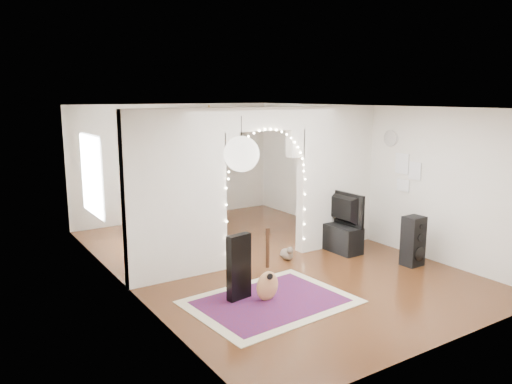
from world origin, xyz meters
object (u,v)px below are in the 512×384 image
media_console (338,237)px  bookcase (167,192)px  acoustic_guitar (267,274)px  dining_chair_right (180,216)px  dining_table (170,204)px  floor_speaker (413,241)px  dining_chair_left (208,224)px

media_console → bookcase: size_ratio=0.71×
acoustic_guitar → dining_chair_right: acoustic_guitar is taller
bookcase → dining_table: bearing=-109.6°
floor_speaker → dining_chair_right: bearing=115.1°
media_console → acoustic_guitar: bearing=-153.5°
dining_table → dining_chair_right: (0.49, 0.61, -0.45)m
bookcase → dining_table: (-0.44, -1.21, -0.02)m
dining_chair_left → dining_table: bearing=132.7°
media_console → dining_chair_right: media_console is taller
dining_chair_right → dining_chair_left: bearing=-91.7°
media_console → dining_chair_left: 2.78m
acoustic_guitar → dining_table: 3.86m
dining_chair_right → floor_speaker: bearing=-78.7°
acoustic_guitar → dining_chair_left: 3.67m
acoustic_guitar → dining_chair_left: (0.89, 3.55, -0.16)m
media_console → dining_chair_right: 3.67m
floor_speaker → media_console: size_ratio=0.86×
dining_table → floor_speaker: bearing=-63.9°
dining_chair_right → dining_table: bearing=-144.1°
bookcase → dining_chair_right: 0.76m
floor_speaker → bookcase: (-2.33, 5.16, 0.28)m
floor_speaker → media_console: bearing=108.5°
media_console → dining_table: dining_table is taller
floor_speaker → bookcase: 5.67m
acoustic_guitar → floor_speaker: 2.96m
media_console → bookcase: 4.25m
acoustic_guitar → bookcase: size_ratio=0.64×
acoustic_guitar → media_console: size_ratio=0.91×
dining_chair_left → dining_chair_right: size_ratio=0.99×
media_console → dining_chair_left: media_console is taller
bookcase → dining_chair_left: size_ratio=2.77×
media_console → bookcase: bookcase is taller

